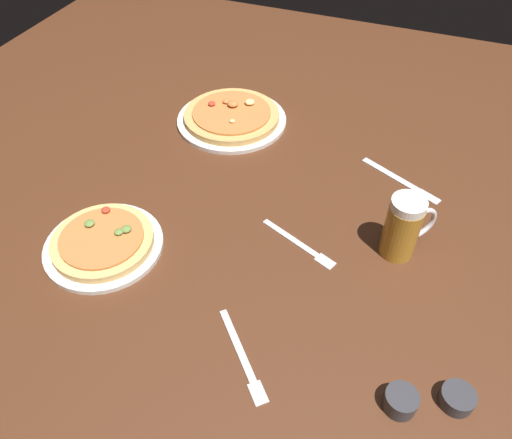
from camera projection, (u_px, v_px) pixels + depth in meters
ground_plane at (256, 230)px, 1.19m from camera, size 2.40×2.40×0.03m
pizza_plate_near at (103, 243)px, 1.12m from camera, size 0.27×0.27×0.05m
pizza_plate_far at (232, 117)px, 1.47m from camera, size 0.32×0.32×0.05m
beer_mug_dark at (404, 227)px, 1.07m from camera, size 0.11×0.11×0.15m
ramekin_sauce at (401, 401)px, 0.85m from camera, size 0.06×0.06×0.04m
ramekin_butter at (457, 398)px, 0.86m from camera, size 0.06×0.06×0.03m
fork_left at (300, 244)px, 1.13m from camera, size 0.20×0.10×0.01m
knife_right at (400, 180)px, 1.29m from camera, size 0.22×0.12×0.01m
fork_spare at (243, 356)px, 0.93m from camera, size 0.16×0.17×0.01m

